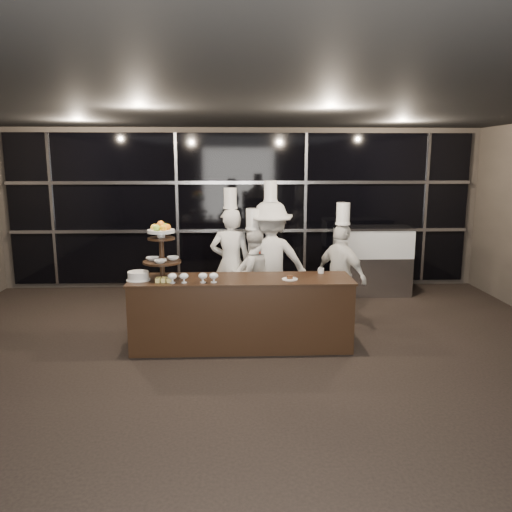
{
  "coord_description": "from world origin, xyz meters",
  "views": [
    {
      "loc": [
        -0.11,
        -4.44,
        2.4
      ],
      "look_at": [
        0.15,
        2.07,
        1.15
      ],
      "focal_mm": 35.0,
      "sensor_mm": 36.0,
      "label": 1
    }
  ],
  "objects_px": {
    "chef_b": "(253,275)",
    "chef_c": "(270,261)",
    "chef_a": "(231,262)",
    "chef_d": "(341,275)",
    "display_stand": "(162,246)",
    "layer_cake": "(138,276)",
    "display_case": "(372,257)",
    "buffet_counter": "(242,312)"
  },
  "relations": [
    {
      "from": "chef_b",
      "to": "chef_c",
      "type": "distance_m",
      "value": 0.34
    },
    {
      "from": "chef_a",
      "to": "chef_d",
      "type": "bearing_deg",
      "value": -17.92
    },
    {
      "from": "display_stand",
      "to": "chef_c",
      "type": "height_order",
      "value": "chef_c"
    },
    {
      "from": "display_stand",
      "to": "layer_cake",
      "type": "bearing_deg",
      "value": -170.45
    },
    {
      "from": "chef_a",
      "to": "chef_c",
      "type": "height_order",
      "value": "chef_c"
    },
    {
      "from": "layer_cake",
      "to": "chef_a",
      "type": "xyz_separation_m",
      "value": [
        1.15,
        1.28,
        -0.09
      ]
    },
    {
      "from": "display_stand",
      "to": "chef_a",
      "type": "bearing_deg",
      "value": 55.1
    },
    {
      "from": "chef_b",
      "to": "chef_c",
      "type": "relative_size",
      "value": 0.81
    },
    {
      "from": "display_case",
      "to": "chef_d",
      "type": "xyz_separation_m",
      "value": [
        -0.95,
        -1.81,
        0.1
      ]
    },
    {
      "from": "buffet_counter",
      "to": "chef_d",
      "type": "xyz_separation_m",
      "value": [
        1.44,
        0.71,
        0.32
      ]
    },
    {
      "from": "buffet_counter",
      "to": "layer_cake",
      "type": "height_order",
      "value": "layer_cake"
    },
    {
      "from": "layer_cake",
      "to": "chef_a",
      "type": "distance_m",
      "value": 1.72
    },
    {
      "from": "chef_b",
      "to": "buffet_counter",
      "type": "bearing_deg",
      "value": -99.84
    },
    {
      "from": "layer_cake",
      "to": "display_case",
      "type": "height_order",
      "value": "display_case"
    },
    {
      "from": "display_case",
      "to": "chef_c",
      "type": "relative_size",
      "value": 0.64
    },
    {
      "from": "display_stand",
      "to": "display_case",
      "type": "xyz_separation_m",
      "value": [
        3.39,
        2.53,
        -0.65
      ]
    },
    {
      "from": "display_stand",
      "to": "display_case",
      "type": "distance_m",
      "value": 4.28
    },
    {
      "from": "display_case",
      "to": "chef_a",
      "type": "distance_m",
      "value": 2.86
    },
    {
      "from": "chef_d",
      "to": "display_case",
      "type": "bearing_deg",
      "value": 62.31
    },
    {
      "from": "buffet_counter",
      "to": "display_stand",
      "type": "xyz_separation_m",
      "value": [
        -1.0,
        -0.0,
        0.87
      ]
    },
    {
      "from": "chef_a",
      "to": "layer_cake",
      "type": "bearing_deg",
      "value": -132.07
    },
    {
      "from": "chef_a",
      "to": "chef_d",
      "type": "xyz_separation_m",
      "value": [
        1.59,
        -0.51,
        -0.1
      ]
    },
    {
      "from": "chef_b",
      "to": "layer_cake",
      "type": "bearing_deg",
      "value": -143.81
    },
    {
      "from": "buffet_counter",
      "to": "chef_a",
      "type": "xyz_separation_m",
      "value": [
        -0.15,
        1.23,
        0.41
      ]
    },
    {
      "from": "chef_b",
      "to": "chef_d",
      "type": "bearing_deg",
      "value": -14.08
    },
    {
      "from": "display_case",
      "to": "chef_d",
      "type": "distance_m",
      "value": 2.05
    },
    {
      "from": "display_case",
      "to": "chef_b",
      "type": "height_order",
      "value": "chef_b"
    },
    {
      "from": "layer_cake",
      "to": "display_case",
      "type": "bearing_deg",
      "value": 34.93
    },
    {
      "from": "chef_c",
      "to": "chef_b",
      "type": "bearing_deg",
      "value": -164.08
    },
    {
      "from": "chef_b",
      "to": "chef_a",
      "type": "bearing_deg",
      "value": 148.78
    },
    {
      "from": "layer_cake",
      "to": "chef_b",
      "type": "distance_m",
      "value": 1.84
    },
    {
      "from": "chef_b",
      "to": "chef_c",
      "type": "xyz_separation_m",
      "value": [
        0.27,
        0.08,
        0.19
      ]
    },
    {
      "from": "display_stand",
      "to": "chef_d",
      "type": "relative_size",
      "value": 0.41
    },
    {
      "from": "display_case",
      "to": "display_stand",
      "type": "bearing_deg",
      "value": -143.32
    },
    {
      "from": "display_stand",
      "to": "chef_d",
      "type": "distance_m",
      "value": 2.6
    },
    {
      "from": "buffet_counter",
      "to": "chef_c",
      "type": "bearing_deg",
      "value": 68.04
    },
    {
      "from": "chef_d",
      "to": "display_stand",
      "type": "bearing_deg",
      "value": -163.73
    },
    {
      "from": "buffet_counter",
      "to": "display_stand",
      "type": "relative_size",
      "value": 3.81
    },
    {
      "from": "layer_cake",
      "to": "chef_d",
      "type": "distance_m",
      "value": 2.85
    },
    {
      "from": "buffet_counter",
      "to": "chef_a",
      "type": "distance_m",
      "value": 1.3
    },
    {
      "from": "display_case",
      "to": "chef_c",
      "type": "height_order",
      "value": "chef_c"
    },
    {
      "from": "chef_c",
      "to": "chef_d",
      "type": "height_order",
      "value": "chef_c"
    }
  ]
}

